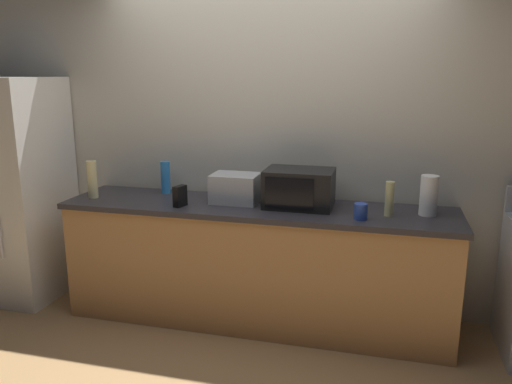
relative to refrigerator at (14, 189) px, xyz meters
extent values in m
plane|color=#A87F51|center=(2.05, -0.40, -0.90)|extent=(8.00, 8.00, 0.00)
cube|color=beige|center=(2.05, 0.41, 0.45)|extent=(6.40, 0.10, 2.70)
cube|color=#B27F4C|center=(2.05, 0.00, -0.47)|extent=(2.80, 0.60, 0.86)
cube|color=#2D2B30|center=(2.05, 0.00, -0.02)|extent=(2.84, 0.64, 0.04)
cube|color=white|center=(0.00, 0.00, 0.00)|extent=(0.72, 0.70, 1.80)
cube|color=black|center=(2.35, 0.05, 0.13)|extent=(0.48, 0.34, 0.27)
cube|color=black|center=(2.31, -0.12, 0.13)|extent=(0.34, 0.01, 0.21)
cube|color=#B7BABF|center=(1.88, 0.06, 0.10)|extent=(0.34, 0.26, 0.21)
cylinder|color=white|center=(3.23, 0.05, 0.13)|extent=(0.12, 0.12, 0.27)
cube|color=black|center=(1.53, -0.16, 0.07)|extent=(0.08, 0.12, 0.15)
cylinder|color=#338CE5|center=(1.26, 0.19, 0.13)|extent=(0.07, 0.07, 0.25)
cylinder|color=beige|center=(2.97, -0.03, 0.12)|extent=(0.06, 0.06, 0.23)
cylinder|color=beige|center=(0.78, -0.08, 0.14)|extent=(0.08, 0.08, 0.28)
cylinder|color=#2D4CB2|center=(2.80, -0.16, 0.05)|extent=(0.09, 0.09, 0.11)
camera|label=1|loc=(2.93, -3.39, 0.94)|focal=35.35mm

